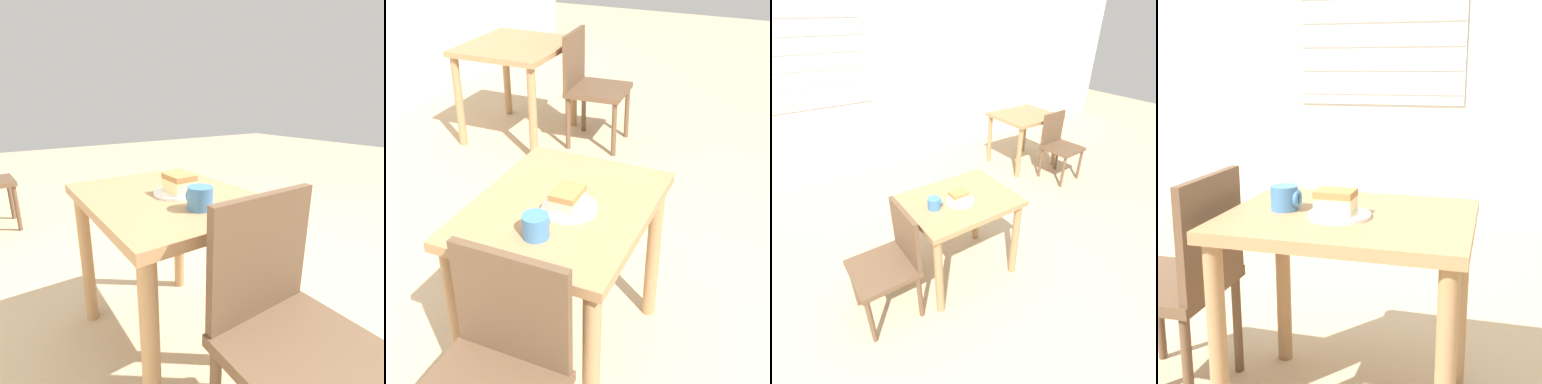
% 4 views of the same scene
% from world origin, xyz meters
% --- Properties ---
extents(ground_plane, '(14.00, 14.00, 0.00)m').
position_xyz_m(ground_plane, '(0.00, 0.00, 0.00)').
color(ground_plane, tan).
extents(wall_back, '(10.00, 0.09, 2.80)m').
position_xyz_m(wall_back, '(-0.00, 3.03, 1.40)').
color(wall_back, beige).
rests_on(wall_back, ground_plane).
extents(dining_table_near, '(0.81, 0.63, 0.72)m').
position_xyz_m(dining_table_near, '(0.12, 0.59, 0.59)').
color(dining_table_near, '#9E754C').
rests_on(dining_table_near, ground_plane).
extents(dining_table_far, '(0.79, 0.72, 0.72)m').
position_xyz_m(dining_table_far, '(2.02, 1.87, 0.59)').
color(dining_table_far, '#9E754C').
rests_on(dining_table_far, ground_plane).
extents(chair_near_window, '(0.41, 0.41, 0.84)m').
position_xyz_m(chair_near_window, '(-0.49, 0.53, 0.46)').
color(chair_near_window, brown).
rests_on(chair_near_window, ground_plane).
extents(chair_far_corner, '(0.44, 0.44, 0.84)m').
position_xyz_m(chair_far_corner, '(2.12, 1.31, 0.46)').
color(chair_far_corner, brown).
rests_on(chair_far_corner, ground_plane).
extents(plate, '(0.20, 0.20, 0.01)m').
position_xyz_m(plate, '(0.10, 0.55, 0.73)').
color(plate, white).
rests_on(plate, dining_table_near).
extents(cake_slice, '(0.12, 0.10, 0.07)m').
position_xyz_m(cake_slice, '(0.08, 0.55, 0.77)').
color(cake_slice, beige).
rests_on(cake_slice, plate).
extents(coffee_mug, '(0.10, 0.09, 0.08)m').
position_xyz_m(coffee_mug, '(-0.10, 0.58, 0.76)').
color(coffee_mug, teal).
rests_on(coffee_mug, dining_table_near).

